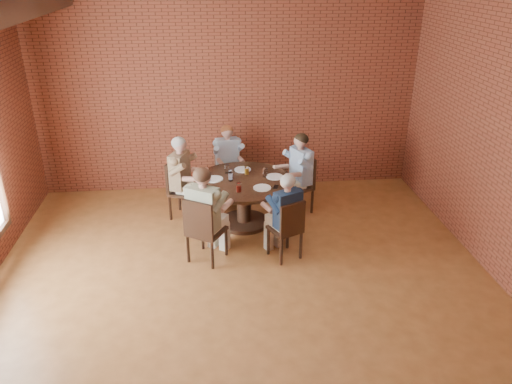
{
  "coord_description": "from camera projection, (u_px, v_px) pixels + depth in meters",
  "views": [
    {
      "loc": [
        -0.37,
        -4.89,
        3.75
      ],
      "look_at": [
        0.22,
        1.0,
        1.01
      ],
      "focal_mm": 35.0,
      "sensor_mm": 36.0,
      "label": 1
    }
  ],
  "objects": [
    {
      "name": "diner_e",
      "position": [
        285.0,
        217.0,
        6.72
      ],
      "size": [
        0.68,
        0.73,
        1.25
      ],
      "primitive_type": null,
      "rotation": [
        0.0,
        0.0,
        3.59
      ],
      "color": "#15253D",
      "rests_on": "floor"
    },
    {
      "name": "glass_a",
      "position": [
        265.0,
        172.0,
        7.61
      ],
      "size": [
        0.07,
        0.07,
        0.14
      ],
      "primitive_type": "cylinder",
      "color": "white",
      "rests_on": "dining_table"
    },
    {
      "name": "plate_a",
      "position": [
        275.0,
        177.0,
        7.62
      ],
      "size": [
        0.26,
        0.26,
        0.01
      ],
      "primitive_type": "cylinder",
      "color": "white",
      "rests_on": "dining_table"
    },
    {
      "name": "glass_e",
      "position": [
        230.0,
        176.0,
        7.47
      ],
      "size": [
        0.07,
        0.07,
        0.14
      ],
      "primitive_type": "cylinder",
      "color": "white",
      "rests_on": "dining_table"
    },
    {
      "name": "chair_d",
      "position": [
        203.0,
        228.0,
        6.64
      ],
      "size": [
        0.61,
        0.61,
        0.95
      ],
      "rotation": [
        0.0,
        0.0,
        2.59
      ],
      "color": "#311C10",
      "rests_on": "floor"
    },
    {
      "name": "diner_d",
      "position": [
        206.0,
        215.0,
        6.64
      ],
      "size": [
        0.82,
        0.86,
        1.36
      ],
      "primitive_type": null,
      "rotation": [
        0.0,
        0.0,
        2.59
      ],
      "color": "#A0917D",
      "rests_on": "floor"
    },
    {
      "name": "glass_d",
      "position": [
        230.0,
        174.0,
        7.54
      ],
      "size": [
        0.07,
        0.07,
        0.14
      ],
      "primitive_type": "cylinder",
      "color": "white",
      "rests_on": "dining_table"
    },
    {
      "name": "dining_table",
      "position": [
        244.0,
        193.0,
        7.62
      ],
      "size": [
        1.52,
        1.52,
        0.75
      ],
      "color": "#311C10",
      "rests_on": "floor"
    },
    {
      "name": "wall_back",
      "position": [
        228.0,
        94.0,
        8.47
      ],
      "size": [
        7.0,
        0.0,
        7.0
      ],
      "primitive_type": "plane",
      "rotation": [
        1.57,
        0.0,
        0.0
      ],
      "color": "brown",
      "rests_on": "ground"
    },
    {
      "name": "glass_b",
      "position": [
        247.0,
        170.0,
        7.7
      ],
      "size": [
        0.07,
        0.07,
        0.14
      ],
      "primitive_type": "cylinder",
      "color": "white",
      "rests_on": "dining_table"
    },
    {
      "name": "chair_e",
      "position": [
        288.0,
        228.0,
        6.72
      ],
      "size": [
        0.51,
        0.51,
        0.89
      ],
      "rotation": [
        0.0,
        0.0,
        3.59
      ],
      "color": "#311C10",
      "rests_on": "floor"
    },
    {
      "name": "floor",
      "position": [
        246.0,
        303.0,
        6.03
      ],
      "size": [
        7.0,
        7.0,
        0.0
      ],
      "primitive_type": "plane",
      "color": "#A06231",
      "rests_on": "ground"
    },
    {
      "name": "chair_c",
      "position": [
        179.0,
        187.0,
        7.89
      ],
      "size": [
        0.55,
        0.55,
        0.94
      ],
      "rotation": [
        0.0,
        0.0,
        1.2
      ],
      "color": "#311C10",
      "rests_on": "floor"
    },
    {
      "name": "plate_b",
      "position": [
        243.0,
        170.0,
        7.88
      ],
      "size": [
        0.26,
        0.26,
        0.01
      ],
      "primitive_type": "cylinder",
      "color": "white",
      "rests_on": "dining_table"
    },
    {
      "name": "smartphone",
      "position": [
        276.0,
        187.0,
        7.29
      ],
      "size": [
        0.1,
        0.14,
        0.01
      ],
      "primitive_type": "cube",
      "rotation": [
        0.0,
        0.0,
        -0.33
      ],
      "color": "black",
      "rests_on": "dining_table"
    },
    {
      "name": "diner_b",
      "position": [
        228.0,
        162.0,
        8.5
      ],
      "size": [
        0.59,
        0.68,
        1.28
      ],
      "primitive_type": null,
      "rotation": [
        0.0,
        0.0,
        0.18
      ],
      "color": "#93A7BB",
      "rests_on": "floor"
    },
    {
      "name": "glass_c",
      "position": [
        227.0,
        169.0,
        7.74
      ],
      "size": [
        0.07,
        0.07,
        0.14
      ],
      "primitive_type": "cylinder",
      "color": "white",
      "rests_on": "dining_table"
    },
    {
      "name": "chair_b",
      "position": [
        227.0,
        168.0,
        8.62
      ],
      "size": [
        0.46,
        0.46,
        0.91
      ],
      "rotation": [
        0.0,
        0.0,
        0.18
      ],
      "color": "#311C10",
      "rests_on": "floor"
    },
    {
      "name": "diner_c",
      "position": [
        184.0,
        178.0,
        7.8
      ],
      "size": [
        0.79,
        0.72,
        1.33
      ],
      "primitive_type": null,
      "rotation": [
        0.0,
        0.0,
        1.2
      ],
      "color": "brown",
      "rests_on": "floor"
    },
    {
      "name": "ceiling",
      "position": [
        243.0,
        3.0,
        4.59
      ],
      "size": [
        7.0,
        7.0,
        0.0
      ],
      "primitive_type": "plane",
      "rotation": [
        3.14,
        0.0,
        0.0
      ],
      "color": "white",
      "rests_on": "wall_back"
    },
    {
      "name": "diner_a",
      "position": [
        298.0,
        174.0,
        7.97
      ],
      "size": [
        0.79,
        0.72,
        1.32
      ],
      "primitive_type": null,
      "rotation": [
        0.0,
        0.0,
        -1.19
      ],
      "color": "#386193",
      "rests_on": "floor"
    },
    {
      "name": "plate_d",
      "position": [
        262.0,
        188.0,
        7.25
      ],
      "size": [
        0.26,
        0.26,
        0.01
      ],
      "primitive_type": "cylinder",
      "color": "white",
      "rests_on": "dining_table"
    },
    {
      "name": "glass_f",
      "position": [
        239.0,
        187.0,
        7.11
      ],
      "size": [
        0.07,
        0.07,
        0.14
      ],
      "primitive_type": "cylinder",
      "color": "white",
      "rests_on": "dining_table"
    },
    {
      "name": "plate_c",
      "position": [
        214.0,
        179.0,
        7.54
      ],
      "size": [
        0.26,
        0.26,
        0.01
      ],
      "primitive_type": "cylinder",
      "color": "white",
      "rests_on": "dining_table"
    },
    {
      "name": "chair_a",
      "position": [
        302.0,
        182.0,
        8.07
      ],
      "size": [
        0.55,
        0.55,
        0.93
      ],
      "rotation": [
        0.0,
        0.0,
        -1.19
      ],
      "color": "#311C10",
      "rests_on": "floor"
    }
  ]
}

